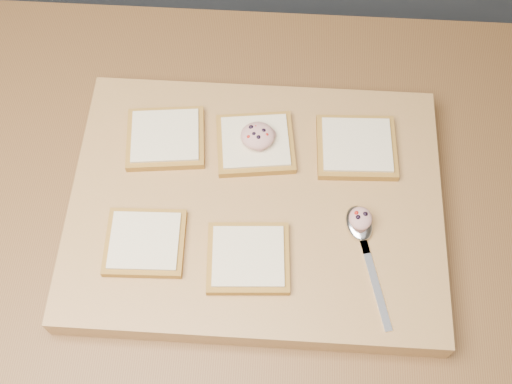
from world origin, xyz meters
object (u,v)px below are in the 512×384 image
(bread_far_center, at_px, (255,143))
(tuna_salad_dollop, at_px, (258,136))
(cutting_board, at_px, (256,205))
(spoon, at_px, (361,232))

(bread_far_center, bearing_deg, tuna_salad_dollop, 15.86)
(cutting_board, bearing_deg, spoon, -17.10)
(cutting_board, relative_size, spoon, 2.92)
(bread_far_center, xyz_separation_m, tuna_salad_dollop, (0.00, 0.00, 0.02))
(bread_far_center, height_order, spoon, bread_far_center)
(cutting_board, xyz_separation_m, bread_far_center, (-0.01, 0.09, 0.03))
(tuna_salad_dollop, bearing_deg, bread_far_center, -164.14)
(bread_far_center, distance_m, spoon, 0.21)
(tuna_salad_dollop, xyz_separation_m, spoon, (0.16, -0.14, -0.02))
(cutting_board, xyz_separation_m, spoon, (0.15, -0.05, 0.03))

